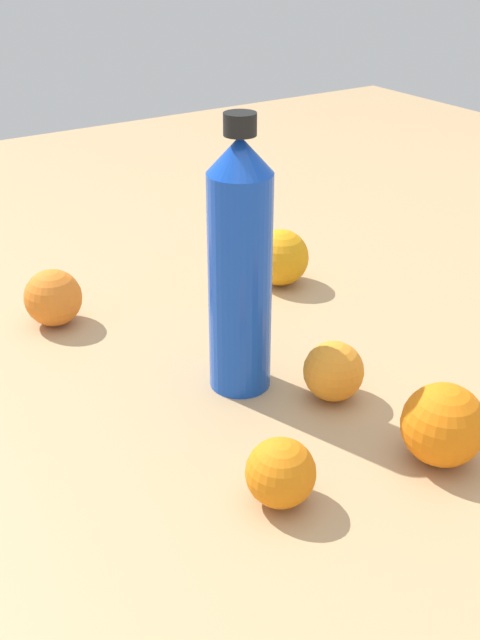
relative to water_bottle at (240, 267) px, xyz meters
name	(u,v)px	position (x,y,z in m)	size (l,w,h in m)	color
ground_plane	(290,386)	(0.04, -0.04, -0.14)	(2.40, 2.40, 0.00)	tan
water_bottle	(240,267)	(0.00, 0.00, 0.00)	(0.07, 0.07, 0.30)	blue
orange_0	(334,371)	(0.07, -0.08, -0.11)	(0.07, 0.07, 0.07)	orange
orange_1	(281,473)	(-0.08, -0.18, -0.11)	(0.06, 0.06, 0.06)	orange
orange_2	(281,257)	(0.19, 0.19, -0.10)	(0.08, 0.08, 0.08)	orange
orange_3	(443,425)	(0.09, -0.22, -0.10)	(0.08, 0.08, 0.08)	orange
orange_4	(53,298)	(-0.12, 0.25, -0.11)	(0.07, 0.07, 0.07)	orange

